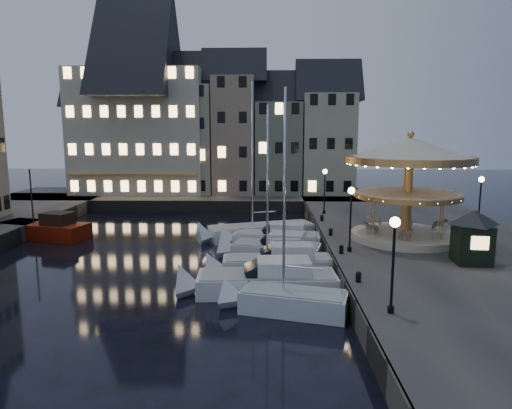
{
  "coord_description": "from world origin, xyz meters",
  "views": [
    {
      "loc": [
        1.93,
        -27.61,
        8.99
      ],
      "look_at": [
        1.0,
        8.0,
        3.2
      ],
      "focal_mm": 32.0,
      "sensor_mm": 36.0,
      "label": 1
    }
  ],
  "objects_px": {
    "streetlamp_d": "(480,195)",
    "bollard_d": "(322,218)",
    "bollard_a": "(358,276)",
    "motorboat_b": "(260,282)",
    "motorboat_d": "(271,250)",
    "streetlamp_a": "(394,251)",
    "streetlamp_c": "(325,185)",
    "streetlamp_b": "(351,210)",
    "ticket_kiosk": "(473,227)",
    "motorboat_c": "(272,264)",
    "motorboat_a": "(282,301)",
    "carousel": "(409,169)",
    "bollard_b": "(341,249)",
    "motorboat_e": "(272,239)",
    "red_fishing_boat": "(46,230)",
    "motorboat_f": "(256,232)",
    "bollard_c": "(331,232)"
  },
  "relations": [
    {
      "from": "streetlamp_b",
      "to": "ticket_kiosk",
      "type": "xyz_separation_m",
      "value": [
        6.67,
        -2.39,
        -0.57
      ]
    },
    {
      "from": "streetlamp_b",
      "to": "carousel",
      "type": "xyz_separation_m",
      "value": [
        4.59,
        3.47,
        2.34
      ]
    },
    {
      "from": "streetlamp_c",
      "to": "motorboat_c",
      "type": "relative_size",
      "value": 0.39
    },
    {
      "from": "red_fishing_boat",
      "to": "motorboat_e",
      "type": "bearing_deg",
      "value": -7.57
    },
    {
      "from": "streetlamp_a",
      "to": "bollard_c",
      "type": "xyz_separation_m",
      "value": [
        -0.6,
        14.5,
        -2.41
      ]
    },
    {
      "from": "streetlamp_a",
      "to": "motorboat_a",
      "type": "relative_size",
      "value": 0.4
    },
    {
      "from": "motorboat_e",
      "to": "motorboat_f",
      "type": "relative_size",
      "value": 0.59
    },
    {
      "from": "streetlamp_c",
      "to": "bollard_b",
      "type": "height_order",
      "value": "streetlamp_c"
    },
    {
      "from": "motorboat_d",
      "to": "motorboat_f",
      "type": "distance_m",
      "value": 6.27
    },
    {
      "from": "bollard_a",
      "to": "streetlamp_c",
      "type": "bearing_deg",
      "value": 88.24
    },
    {
      "from": "red_fishing_boat",
      "to": "carousel",
      "type": "height_order",
      "value": "carousel"
    },
    {
      "from": "bollard_b",
      "to": "bollard_c",
      "type": "relative_size",
      "value": 1.0
    },
    {
      "from": "motorboat_a",
      "to": "red_fishing_boat",
      "type": "distance_m",
      "value": 24.84
    },
    {
      "from": "streetlamp_c",
      "to": "motorboat_a",
      "type": "xyz_separation_m",
      "value": [
        -4.51,
        -20.35,
        -3.48
      ]
    },
    {
      "from": "streetlamp_c",
      "to": "ticket_kiosk",
      "type": "distance_m",
      "value": 17.25
    },
    {
      "from": "streetlamp_c",
      "to": "bollard_a",
      "type": "xyz_separation_m",
      "value": [
        -0.6,
        -19.5,
        -2.41
      ]
    },
    {
      "from": "streetlamp_a",
      "to": "carousel",
      "type": "bearing_deg",
      "value": 71.17
    },
    {
      "from": "streetlamp_b",
      "to": "motorboat_c",
      "type": "relative_size",
      "value": 0.39
    },
    {
      "from": "streetlamp_b",
      "to": "bollard_d",
      "type": "bearing_deg",
      "value": 93.43
    },
    {
      "from": "streetlamp_d",
      "to": "motorboat_f",
      "type": "bearing_deg",
      "value": 174.08
    },
    {
      "from": "streetlamp_c",
      "to": "motorboat_b",
      "type": "distance_m",
      "value": 18.96
    },
    {
      "from": "bollard_a",
      "to": "motorboat_d",
      "type": "height_order",
      "value": "motorboat_d"
    },
    {
      "from": "bollard_b",
      "to": "motorboat_e",
      "type": "bearing_deg",
      "value": 123.69
    },
    {
      "from": "bollard_b",
      "to": "carousel",
      "type": "height_order",
      "value": "carousel"
    },
    {
      "from": "streetlamp_b",
      "to": "motorboat_e",
      "type": "distance_m",
      "value": 8.45
    },
    {
      "from": "motorboat_e",
      "to": "bollard_d",
      "type": "bearing_deg",
      "value": 42.91
    },
    {
      "from": "streetlamp_d",
      "to": "bollard_d",
      "type": "distance_m",
      "value": 12.51
    },
    {
      "from": "bollard_b",
      "to": "bollard_d",
      "type": "distance_m",
      "value": 10.5
    },
    {
      "from": "motorboat_c",
      "to": "streetlamp_d",
      "type": "bearing_deg",
      "value": 25.78
    },
    {
      "from": "bollard_a",
      "to": "motorboat_e",
      "type": "bearing_deg",
      "value": 109.83
    },
    {
      "from": "bollard_d",
      "to": "motorboat_a",
      "type": "height_order",
      "value": "motorboat_a"
    },
    {
      "from": "ticket_kiosk",
      "to": "motorboat_b",
      "type": "bearing_deg",
      "value": -171.37
    },
    {
      "from": "streetlamp_a",
      "to": "streetlamp_c",
      "type": "relative_size",
      "value": 1.0
    },
    {
      "from": "bollard_a",
      "to": "motorboat_b",
      "type": "bearing_deg",
      "value": 161.27
    },
    {
      "from": "motorboat_c",
      "to": "motorboat_b",
      "type": "bearing_deg",
      "value": -101.52
    },
    {
      "from": "motorboat_f",
      "to": "bollard_d",
      "type": "bearing_deg",
      "value": 11.75
    },
    {
      "from": "bollard_b",
      "to": "red_fishing_boat",
      "type": "distance_m",
      "value": 25.12
    },
    {
      "from": "streetlamp_c",
      "to": "carousel",
      "type": "bearing_deg",
      "value": -65.4
    },
    {
      "from": "motorboat_e",
      "to": "streetlamp_c",
      "type": "bearing_deg",
      "value": 56.78
    },
    {
      "from": "bollard_b",
      "to": "motorboat_e",
      "type": "distance_m",
      "value": 7.85
    },
    {
      "from": "bollard_c",
      "to": "motorboat_f",
      "type": "distance_m",
      "value": 7.21
    },
    {
      "from": "motorboat_c",
      "to": "motorboat_a",
      "type": "bearing_deg",
      "value": -85.3
    },
    {
      "from": "streetlamp_c",
      "to": "bollard_b",
      "type": "bearing_deg",
      "value": -92.45
    },
    {
      "from": "motorboat_e",
      "to": "red_fishing_boat",
      "type": "relative_size",
      "value": 0.96
    },
    {
      "from": "streetlamp_c",
      "to": "streetlamp_d",
      "type": "distance_m",
      "value": 13.04
    },
    {
      "from": "streetlamp_c",
      "to": "streetlamp_b",
      "type": "bearing_deg",
      "value": -90.0
    },
    {
      "from": "streetlamp_a",
      "to": "carousel",
      "type": "xyz_separation_m",
      "value": [
        4.59,
        13.47,
        2.34
      ]
    },
    {
      "from": "bollard_b",
      "to": "motorboat_e",
      "type": "height_order",
      "value": "motorboat_e"
    },
    {
      "from": "streetlamp_a",
      "to": "motorboat_f",
      "type": "relative_size",
      "value": 0.32
    },
    {
      "from": "streetlamp_d",
      "to": "motorboat_c",
      "type": "height_order",
      "value": "motorboat_c"
    }
  ]
}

